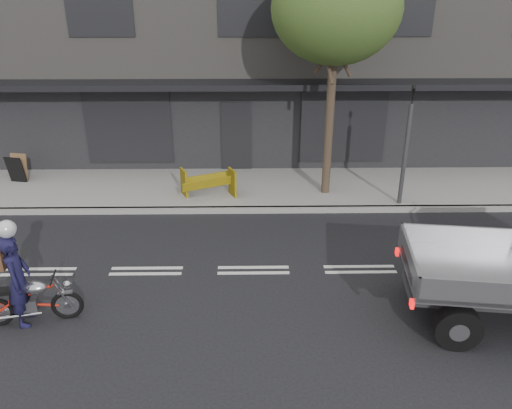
% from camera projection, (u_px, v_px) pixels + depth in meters
% --- Properties ---
extents(ground, '(80.00, 80.00, 0.00)m').
position_uv_depth(ground, '(253.00, 270.00, 11.19)').
color(ground, black).
rests_on(ground, ground).
extents(sidewalk, '(32.00, 3.20, 0.15)m').
position_uv_depth(sidewalk, '(252.00, 188.00, 15.45)').
color(sidewalk, gray).
rests_on(sidewalk, ground).
extents(kerb, '(32.00, 0.20, 0.15)m').
position_uv_depth(kerb, '(252.00, 210.00, 13.99)').
color(kerb, gray).
rests_on(kerb, ground).
extents(building_main, '(26.00, 10.00, 8.00)m').
position_uv_depth(building_main, '(250.00, 35.00, 19.88)').
color(building_main, slate).
rests_on(building_main, ground).
extents(street_tree, '(3.40, 3.40, 6.74)m').
position_uv_depth(street_tree, '(336.00, 9.00, 12.90)').
color(street_tree, '#382B21').
rests_on(street_tree, ground).
extents(traffic_light_pole, '(0.12, 0.12, 3.50)m').
position_uv_depth(traffic_light_pole, '(405.00, 153.00, 13.63)').
color(traffic_light_pole, '#2D2D30').
rests_on(traffic_light_pole, ground).
extents(motorcycle, '(1.84, 0.54, 0.95)m').
position_uv_depth(motorcycle, '(31.00, 300.00, 9.31)').
color(motorcycle, black).
rests_on(motorcycle, ground).
extents(rider, '(0.54, 0.73, 1.82)m').
position_uv_depth(rider, '(18.00, 281.00, 9.14)').
color(rider, '#151233').
rests_on(rider, ground).
extents(construction_barrier, '(1.63, 1.18, 0.85)m').
position_uv_depth(construction_barrier, '(208.00, 185.00, 14.37)').
color(construction_barrier, yellow).
rests_on(construction_barrier, sidewalk).
extents(sandwich_board, '(0.60, 0.45, 0.86)m').
position_uv_depth(sandwich_board, '(15.00, 170.00, 15.51)').
color(sandwich_board, black).
rests_on(sandwich_board, sidewalk).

